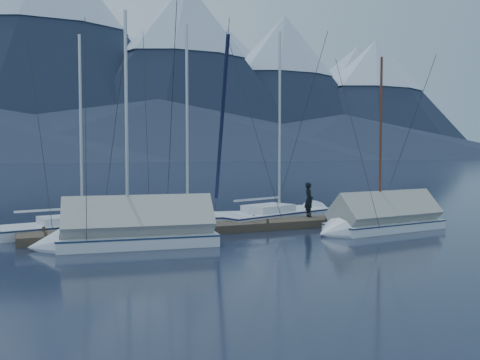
% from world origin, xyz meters
% --- Properties ---
extents(ground, '(1000.00, 1000.00, 0.00)m').
position_xyz_m(ground, '(0.00, 0.00, 0.00)').
color(ground, black).
rests_on(ground, ground).
extents(mountain_range, '(877.00, 584.00, 150.50)m').
position_xyz_m(mountain_range, '(4.12, 370.45, 58.65)').
color(mountain_range, '#475675').
rests_on(mountain_range, ground).
extents(dock, '(18.00, 1.50, 0.54)m').
position_xyz_m(dock, '(0.00, 2.00, 0.11)').
color(dock, '#382D23').
rests_on(dock, ground).
extents(mooring_posts, '(15.12, 1.52, 0.35)m').
position_xyz_m(mooring_posts, '(-0.50, 2.00, 0.35)').
color(mooring_posts, '#382D23').
rests_on(mooring_posts, ground).
extents(sailboat_open_left, '(7.19, 3.41, 9.17)m').
position_xyz_m(sailboat_open_left, '(-5.92, 4.29, 0.16)').
color(sailboat_open_left, silver).
rests_on(sailboat_open_left, ground).
extents(sailboat_open_mid, '(7.94, 3.64, 10.16)m').
position_xyz_m(sailboat_open_mid, '(-1.14, 4.18, 0.18)').
color(sailboat_open_mid, silver).
rests_on(sailboat_open_mid, ground).
extents(sailboat_open_right, '(8.08, 4.59, 10.31)m').
position_xyz_m(sailboat_open_right, '(3.65, 4.41, 0.18)').
color(sailboat_open_right, silver).
rests_on(sailboat_open_right, ground).
extents(sailboat_covered_near, '(6.57, 2.85, 8.31)m').
position_xyz_m(sailboat_covered_near, '(5.32, -0.63, 0.41)').
color(sailboat_covered_near, white).
rests_on(sailboat_covered_near, ground).
extents(sailboat_covered_far, '(6.82, 3.04, 9.27)m').
position_xyz_m(sailboat_covered_far, '(-5.41, 0.10, 0.45)').
color(sailboat_covered_far, white).
rests_on(sailboat_covered_far, ground).
extents(person, '(0.51, 0.67, 1.65)m').
position_xyz_m(person, '(3.77, 2.45, 1.17)').
color(person, black).
rests_on(person, dock).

